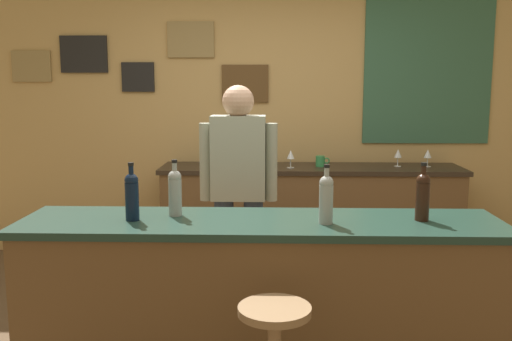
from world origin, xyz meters
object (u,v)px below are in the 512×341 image
Objects in this scene: bartender at (239,188)px; wine_bottle_b at (175,191)px; wine_bottle_c at (326,197)px; wine_bottle_d at (423,195)px; wine_glass_a at (233,155)px; wine_bottle_a at (132,195)px; wine_glass_b at (291,155)px; coffee_mug at (321,161)px; wine_glass_c at (398,154)px; wine_glass_d at (428,154)px.

bartender reaches higher than wine_bottle_b.
wine_bottle_c and wine_bottle_d have the same top height.
wine_bottle_c is 2.16m from wine_glass_a.
wine_bottle_d is at bearing -38.53° from bartender.
wine_bottle_c is at bearing -10.66° from wine_bottle_b.
wine_bottle_a is 1.97× the size of wine_glass_b.
wine_glass_b reaches higher than coffee_mug.
wine_bottle_a is 1.52m from wine_bottle_d.
wine_glass_c is at bearing 6.87° from wine_glass_b.
wine_glass_a is (0.17, 1.92, -0.05)m from wine_bottle_b.
wine_bottle_c is 2.31m from wine_glass_c.
wine_glass_a is at bearing 79.39° from wine_bottle_a.
bartender is 5.29× the size of wine_bottle_b.
wine_glass_c is at bearing 81.15° from wine_bottle_d.
wine_glass_a and wine_glass_d have the same top height.
wine_bottle_c is 1.97× the size of wine_glass_a.
bartender is at bearing -117.87° from coffee_mug.
wine_glass_d is (2.10, 2.10, -0.05)m from wine_bottle_a.
wine_bottle_b is at bearing -115.69° from coffee_mug.
wine_glass_c is at bearing 50.80° from wine_bottle_b.
wine_bottle_b and wine_bottle_d have the same top height.
wine_bottle_a reaches higher than wine_glass_b.
wine_glass_d is at bearing 74.25° from wine_bottle_d.
wine_bottle_a is at bearing -100.61° from wine_glass_a.
wine_bottle_a is 0.24m from wine_bottle_b.
wine_bottle_a is at bearing -178.31° from wine_bottle_d.
wine_bottle_b is 1.97× the size of wine_glass_d.
wine_glass_b is (0.68, 1.89, -0.05)m from wine_bottle_b.
wine_bottle_c is 2.13m from coffee_mug.
wine_bottle_a is 1.00× the size of wine_bottle_b.
wine_bottle_b is (-0.30, -0.74, 0.12)m from bartender.
wine_bottle_d is at bearing 9.30° from wine_bottle_c.
wine_glass_b is (0.89, 2.00, -0.05)m from wine_bottle_a.
wine_bottle_a is 2.97m from wine_glass_d.
wine_bottle_b is 1.97× the size of wine_glass_c.
wine_glass_b is 0.29m from coffee_mug.
bartender is 10.45× the size of wine_glass_c.
wine_bottle_d is (0.51, 0.08, 0.00)m from wine_bottle_c.
wine_bottle_a is at bearing -119.01° from coffee_mug.
wine_bottle_c reaches higher than wine_glass_d.
wine_glass_a is 1.46m from wine_glass_c.
wine_bottle_b is 1.97× the size of wine_glass_a.
wine_bottle_b is at bearing -133.56° from wine_glass_d.
wine_glass_d is (1.09, 2.14, -0.05)m from wine_bottle_c.
wine_glass_b is at bearing -173.13° from wine_glass_c.
wine_bottle_d is at bearing -79.90° from coffee_mug.
wine_bottle_a is (-0.50, -0.85, 0.12)m from bartender.
bartender is at bearing 119.50° from wine_bottle_c.
wine_bottle_d is 2.07m from coffee_mug.
wine_bottle_d is at bearing -98.85° from wine_glass_c.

